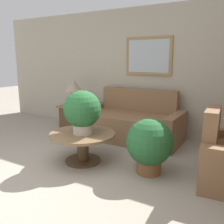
{
  "coord_description": "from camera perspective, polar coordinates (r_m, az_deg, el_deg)",
  "views": [
    {
      "loc": [
        2.28,
        -1.7,
        1.57
      ],
      "look_at": [
        0.11,
        1.99,
        0.65
      ],
      "focal_mm": 40.0,
      "sensor_mm": 36.0,
      "label": 1
    }
  ],
  "objects": [
    {
      "name": "coffee_table",
      "position": [
        3.87,
        -6.75,
        -6.56
      ],
      "size": [
        1.0,
        1.0,
        0.46
      ],
      "color": "#4C3823",
      "rests_on": "ground_plane"
    },
    {
      "name": "couch_main",
      "position": [
        4.96,
        4.31,
        -2.6
      ],
      "size": [
        1.99,
        0.97,
        0.96
      ],
      "color": "brown",
      "rests_on": "ground_plane"
    },
    {
      "name": "potted_plant_floor",
      "position": [
        3.48,
        8.58,
        -7.24
      ],
      "size": [
        0.65,
        0.65,
        0.78
      ],
      "color": "brown",
      "rests_on": "ground_plane"
    },
    {
      "name": "ground_plane",
      "position": [
        3.25,
        -20.95,
        -17.59
      ],
      "size": [
        20.0,
        20.0,
        0.0
      ],
      "primitive_type": "plane",
      "color": "gray"
    },
    {
      "name": "side_table",
      "position": [
        5.63,
        -8.57,
        -1.2
      ],
      "size": [
        0.56,
        0.56,
        0.56
      ],
      "color": "#4C3823",
      "rests_on": "ground_plane"
    },
    {
      "name": "potted_plant_on_table",
      "position": [
        3.73,
        -6.79,
        0.31
      ],
      "size": [
        0.56,
        0.56,
        0.65
      ],
      "color": "beige",
      "rests_on": "coffee_table"
    },
    {
      "name": "wall_back",
      "position": [
        5.41,
        5.58,
        9.3
      ],
      "size": [
        7.51,
        0.09,
        2.6
      ],
      "color": "#B2A893",
      "rests_on": "ground_plane"
    },
    {
      "name": "table_lamp",
      "position": [
        5.52,
        -8.78,
        5.61
      ],
      "size": [
        0.38,
        0.38,
        0.58
      ],
      "color": "tan",
      "rests_on": "side_table"
    }
  ]
}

